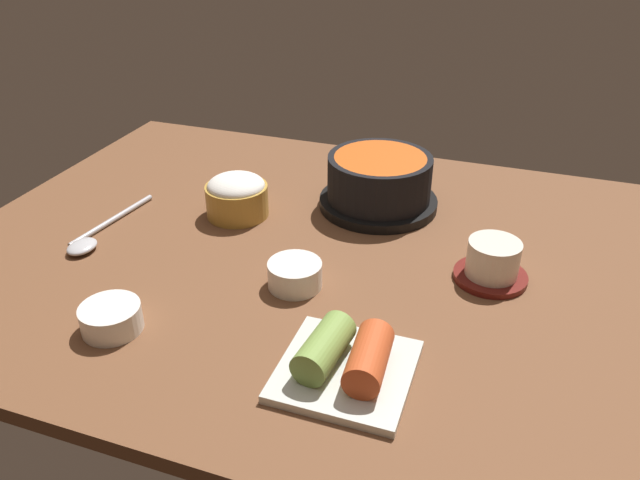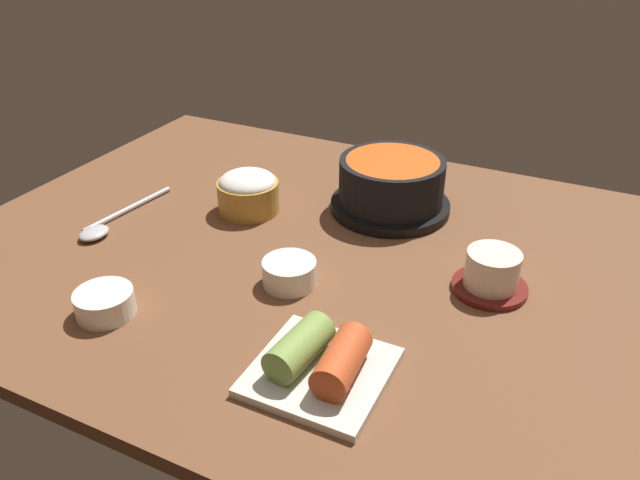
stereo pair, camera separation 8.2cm
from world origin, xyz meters
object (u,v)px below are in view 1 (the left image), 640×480
Objects in this scene: banchan_cup_center at (295,274)px; stone_pot at (379,182)px; rice_bowl at (237,195)px; tea_cup_with_saucer at (492,262)px; side_bowl_near at (111,317)px; spoon at (93,237)px; kimchi_plate at (346,361)px.

stone_pot is at bearing 80.16° from banchan_cup_center.
stone_pot is 25.13cm from banchan_cup_center.
tea_cup_with_saucer is (38.23, -5.22, -0.75)cm from rice_bowl.
stone_pot is at bearing 62.41° from side_bowl_near.
kimchi_plate is at bearing -18.92° from spoon.
rice_bowl is at bearing 172.22° from tea_cup_with_saucer.
side_bowl_near is (-1.25, -29.92, -1.63)cm from rice_bowl.
rice_bowl is at bearing -153.47° from stone_pot.
spoon is (-15.87, -13.97, -2.68)cm from rice_bowl.
spoon is (-41.92, 14.37, -1.27)cm from kimchi_plate.
kimchi_plate reaches higher than spoon.
rice_bowl reaches higher than banchan_cup_center.
side_bowl_near is at bearing -147.97° from tea_cup_with_saucer.
tea_cup_with_saucer is 26.13cm from kimchi_plate.
kimchi_plate is (6.59, -38.05, -2.28)cm from stone_pot.
kimchi_plate is (-12.17, -23.11, -0.65)cm from tea_cup_with_saucer.
tea_cup_with_saucer is 1.37× the size of banchan_cup_center.
tea_cup_with_saucer reaches higher than kimchi_plate.
side_bowl_near is at bearing -137.64° from banchan_cup_center.
banchan_cup_center reaches higher than side_bowl_near.
banchan_cup_center is at bearing 129.03° from kimchi_plate.
stone_pot is 24.04cm from tea_cup_with_saucer.
side_bowl_near is 21.66cm from spoon.
rice_bowl is (-19.47, -9.72, -0.88)cm from stone_pot.
stone_pot reaches higher than spoon.
banchan_cup_center is at bearing 42.36° from side_bowl_near.
tea_cup_with_saucer is 54.83cm from spoon.
kimchi_plate is 1.96× the size of side_bowl_near.
stone_pot is 0.95× the size of spoon.
rice_bowl is at bearing 135.49° from banchan_cup_center.
spoon is at bearing 161.08° from kimchi_plate.
spoon is (-14.62, 15.95, -1.05)cm from side_bowl_near.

